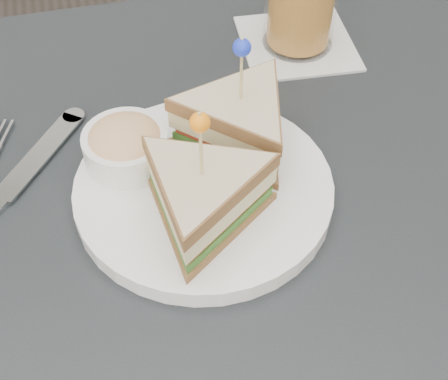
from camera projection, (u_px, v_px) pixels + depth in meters
The scene contains 3 objects.
table at pixel (217, 284), 0.61m from camera, with size 0.80×0.80×0.75m.
plate_meal at pixel (208, 164), 0.56m from camera, with size 0.27×0.27×0.14m.
cutlery_knife at pixel (8, 192), 0.58m from camera, with size 0.16×0.20×0.01m.
Camera 1 is at (-0.07, -0.33, 1.19)m, focal length 50.00 mm.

